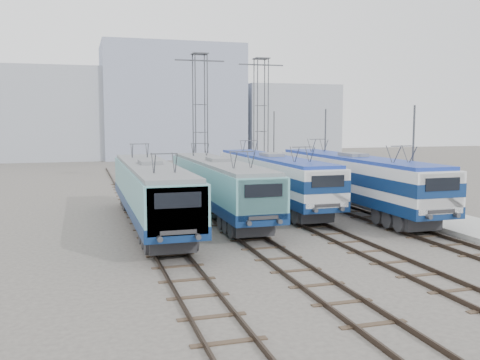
% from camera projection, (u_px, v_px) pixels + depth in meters
% --- Properties ---
extents(ground, '(160.00, 160.00, 0.00)m').
position_uv_depth(ground, '(292.00, 237.00, 28.09)').
color(ground, '#514C47').
extents(platform, '(4.00, 70.00, 0.30)m').
position_uv_depth(platform, '(381.00, 203.00, 38.60)').
color(platform, '#9E9E99').
rests_on(platform, ground).
extents(locomotive_far_left, '(2.83, 17.85, 3.36)m').
position_uv_depth(locomotive_far_left, '(151.00, 189.00, 30.20)').
color(locomotive_far_left, '#0C234E').
rests_on(locomotive_far_left, ground).
extents(locomotive_center_left, '(2.76, 17.43, 3.28)m').
position_uv_depth(locomotive_center_left, '(219.00, 183.00, 33.46)').
color(locomotive_center_left, '#0C234E').
rests_on(locomotive_center_left, ground).
extents(locomotive_center_right, '(2.80, 17.71, 3.33)m').
position_uv_depth(locomotive_center_right, '(272.00, 176.00, 37.14)').
color(locomotive_center_right, '#0C234E').
rests_on(locomotive_center_right, ground).
extents(locomotive_far_right, '(2.90, 18.37, 3.45)m').
position_uv_depth(locomotive_far_right, '(354.00, 177.00, 35.25)').
color(locomotive_far_right, '#0C234E').
rests_on(locomotive_far_right, ground).
extents(catenary_tower_west, '(4.50, 1.20, 12.00)m').
position_uv_depth(catenary_tower_west, '(200.00, 114.00, 48.29)').
color(catenary_tower_west, '#3F4247').
rests_on(catenary_tower_west, ground).
extents(catenary_tower_east, '(4.50, 1.20, 12.00)m').
position_uv_depth(catenary_tower_east, '(261.00, 115.00, 52.05)').
color(catenary_tower_east, '#3F4247').
rests_on(catenary_tower_east, ground).
extents(mast_front, '(0.12, 0.12, 7.00)m').
position_uv_depth(mast_front, '(413.00, 164.00, 32.06)').
color(mast_front, '#3F4247').
rests_on(mast_front, ground).
extents(mast_mid, '(0.12, 0.12, 7.00)m').
position_uv_depth(mast_mid, '(325.00, 152.00, 43.48)').
color(mast_mid, '#3F4247').
rests_on(mast_mid, ground).
extents(mast_rear, '(0.12, 0.12, 7.00)m').
position_uv_depth(mast_rear, '(274.00, 146.00, 54.90)').
color(mast_rear, '#3F4247').
rests_on(mast_rear, ground).
extents(building_west, '(18.00, 12.00, 14.00)m').
position_uv_depth(building_west, '(55.00, 114.00, 82.33)').
color(building_west, '#979CA7').
rests_on(building_west, ground).
extents(building_center, '(22.00, 14.00, 18.00)m').
position_uv_depth(building_center, '(171.00, 102.00, 87.24)').
color(building_center, '#8891AA').
rests_on(building_center, ground).
extents(building_east, '(16.00, 12.00, 12.00)m').
position_uv_depth(building_east, '(285.00, 121.00, 93.29)').
color(building_east, '#979CA7').
rests_on(building_east, ground).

